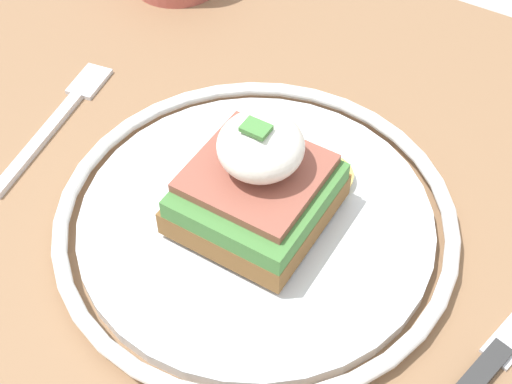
{
  "coord_description": "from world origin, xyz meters",
  "views": [
    {
      "loc": [
        0.13,
        -0.2,
        1.12
      ],
      "look_at": [
        -0.02,
        0.04,
        0.79
      ],
      "focal_mm": 50.0,
      "sensor_mm": 36.0,
      "label": 1
    }
  ],
  "objects_px": {
    "plate": "(256,219)",
    "fork": "(58,119)",
    "sandwich": "(258,183)",
    "knife": "(491,362)"
  },
  "relations": [
    {
      "from": "fork",
      "to": "knife",
      "type": "distance_m",
      "value": 0.34
    },
    {
      "from": "plate",
      "to": "knife",
      "type": "xyz_separation_m",
      "value": [
        0.16,
        -0.01,
        -0.01
      ]
    },
    {
      "from": "plate",
      "to": "fork",
      "type": "xyz_separation_m",
      "value": [
        -0.18,
        0.01,
        -0.01
      ]
    },
    {
      "from": "plate",
      "to": "fork",
      "type": "height_order",
      "value": "plate"
    },
    {
      "from": "plate",
      "to": "fork",
      "type": "bearing_deg",
      "value": 177.26
    },
    {
      "from": "plate",
      "to": "fork",
      "type": "distance_m",
      "value": 0.18
    },
    {
      "from": "plate",
      "to": "sandwich",
      "type": "relative_size",
      "value": 2.26
    },
    {
      "from": "fork",
      "to": "knife",
      "type": "relative_size",
      "value": 0.76
    },
    {
      "from": "sandwich",
      "to": "fork",
      "type": "xyz_separation_m",
      "value": [
        -0.18,
        0.01,
        -0.04
      ]
    },
    {
      "from": "sandwich",
      "to": "fork",
      "type": "relative_size",
      "value": 0.79
    }
  ]
}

